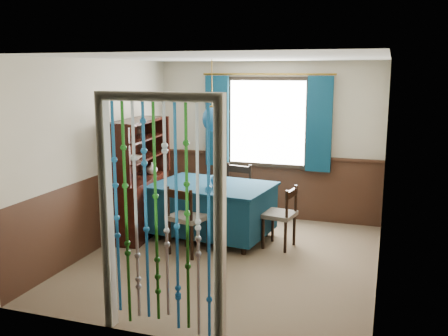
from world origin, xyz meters
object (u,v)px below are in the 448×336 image
(dining_table, at_px, (212,207))
(chair_left, at_px, (159,200))
(chair_far, at_px, (234,194))
(sideboard, at_px, (139,195))
(vase_table, at_px, (219,179))
(vase_sideboard, at_px, (152,167))
(chair_near, at_px, (187,218))
(chair_right, at_px, (281,215))
(bowl_shelf, at_px, (134,157))
(pendant_lamp, at_px, (212,119))

(dining_table, xyz_separation_m, chair_left, (-0.90, 0.14, -0.01))
(chair_far, relative_size, sideboard, 0.56)
(vase_table, xyz_separation_m, vase_sideboard, (-1.15, 0.27, 0.04))
(chair_near, distance_m, chair_far, 1.40)
(chair_left, height_order, vase_table, vase_table)
(vase_table, bearing_deg, chair_right, 1.69)
(chair_near, relative_size, vase_table, 4.35)
(chair_far, bearing_deg, chair_near, 91.48)
(sideboard, bearing_deg, chair_right, -3.60)
(dining_table, bearing_deg, chair_left, 177.75)
(chair_right, bearing_deg, chair_near, 128.87)
(sideboard, distance_m, bowl_shelf, 0.63)
(chair_near, height_order, chair_far, chair_far)
(chair_near, relative_size, sideboard, 0.54)
(chair_far, xyz_separation_m, sideboard, (-1.19, -0.84, 0.09))
(vase_sideboard, bearing_deg, chair_left, -12.69)
(bowl_shelf, bearing_deg, chair_near, -19.46)
(chair_near, height_order, pendant_lamp, pendant_lamp)
(chair_near, bearing_deg, sideboard, 166.44)
(bowl_shelf, bearing_deg, vase_table, 13.31)
(chair_near, bearing_deg, vase_table, 85.11)
(dining_table, height_order, bowl_shelf, bowl_shelf)
(dining_table, bearing_deg, chair_near, -91.28)
(dining_table, distance_m, bowl_shelf, 1.30)
(chair_right, xyz_separation_m, sideboard, (-2.08, -0.07, 0.14))
(chair_right, bearing_deg, chair_far, 58.91)
(vase_table, bearing_deg, bowl_shelf, -166.69)
(chair_left, bearing_deg, chair_right, 106.33)
(dining_table, relative_size, vase_sideboard, 9.12)
(dining_table, relative_size, chair_near, 1.93)
(sideboard, height_order, vase_sideboard, sideboard)
(chair_left, height_order, chair_right, chair_right)
(chair_left, xyz_separation_m, bowl_shelf, (-0.12, -0.51, 0.73))
(chair_right, bearing_deg, bowl_shelf, 107.74)
(chair_near, relative_size, chair_far, 0.97)
(chair_left, xyz_separation_m, sideboard, (-0.18, -0.29, 0.14))
(sideboard, relative_size, bowl_shelf, 7.35)
(chair_near, xyz_separation_m, vase_sideboard, (-0.92, 0.86, 0.45))
(pendant_lamp, bearing_deg, chair_far, 81.29)
(chair_right, bearing_deg, chair_left, 92.97)
(chair_left, height_order, pendant_lamp, pendant_lamp)
(chair_far, distance_m, sideboard, 1.46)
(chair_right, distance_m, sideboard, 2.09)
(vase_table, bearing_deg, chair_left, 166.79)
(vase_sideboard, bearing_deg, chair_far, 24.87)
(pendant_lamp, distance_m, vase_table, 0.83)
(vase_sideboard, bearing_deg, dining_table, -9.56)
(chair_far, xyz_separation_m, vase_table, (0.02, -0.79, 0.39))
(chair_left, relative_size, vase_sideboard, 4.31)
(chair_far, distance_m, chair_right, 1.18)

